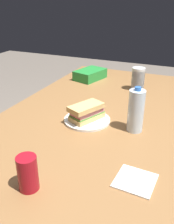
# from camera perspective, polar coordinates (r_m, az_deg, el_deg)

# --- Properties ---
(ground_plane) EXTENTS (8.00, 8.00, 0.00)m
(ground_plane) POSITION_cam_1_polar(r_m,az_deg,el_deg) (1.78, 2.62, -22.08)
(ground_plane) COLOR #70665B
(dining_table) EXTENTS (1.68, 0.99, 0.73)m
(dining_table) POSITION_cam_1_polar(r_m,az_deg,el_deg) (1.37, 3.15, -3.34)
(dining_table) COLOR olive
(dining_table) RESTS_ON ground_plane
(paper_plate) EXTENTS (0.23, 0.23, 0.01)m
(paper_plate) POSITION_cam_1_polar(r_m,az_deg,el_deg) (1.25, 0.00, -1.83)
(paper_plate) COLOR white
(paper_plate) RESTS_ON dining_table
(sandwich) EXTENTS (0.21, 0.15, 0.08)m
(sandwich) POSITION_cam_1_polar(r_m,az_deg,el_deg) (1.22, -0.07, 0.04)
(sandwich) COLOR #DBB26B
(sandwich) RESTS_ON paper_plate
(soda_can_red) EXTENTS (0.07, 0.07, 0.12)m
(soda_can_red) POSITION_cam_1_polar(r_m,az_deg,el_deg) (0.84, -13.41, -13.47)
(soda_can_red) COLOR maroon
(soda_can_red) RESTS_ON dining_table
(chip_bag) EXTENTS (0.26, 0.21, 0.07)m
(chip_bag) POSITION_cam_1_polar(r_m,az_deg,el_deg) (1.88, 0.70, 8.60)
(chip_bag) COLOR #268C38
(chip_bag) RESTS_ON dining_table
(water_bottle_tall) EXTENTS (0.07, 0.07, 0.21)m
(water_bottle_tall) POSITION_cam_1_polar(r_m,az_deg,el_deg) (1.14, 11.15, 0.28)
(water_bottle_tall) COLOR silver
(water_bottle_tall) RESTS_ON dining_table
(plastic_cup_stack) EXTENTS (0.08, 0.08, 0.15)m
(plastic_cup_stack) POSITION_cam_1_polar(r_m,az_deg,el_deg) (1.68, 11.60, 7.44)
(plastic_cup_stack) COLOR silver
(plastic_cup_stack) RESTS_ON dining_table
(paper_napkin) EXTENTS (0.14, 0.14, 0.01)m
(paper_napkin) POSITION_cam_1_polar(r_m,az_deg,el_deg) (0.89, 10.97, -15.17)
(paper_napkin) COLOR white
(paper_napkin) RESTS_ON dining_table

